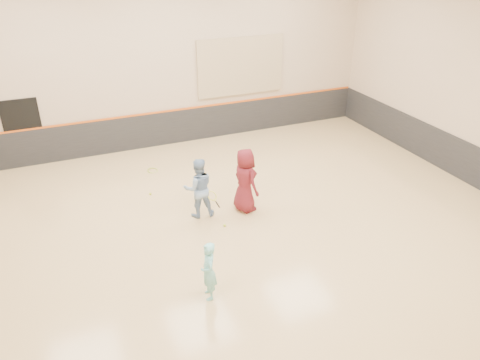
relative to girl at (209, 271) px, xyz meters
name	(u,v)px	position (x,y,z in m)	size (l,w,h in m)	color
room	(230,203)	(1.29, 2.07, 0.17)	(15.04, 12.04, 6.22)	tan
wainscot_back	(167,128)	(1.29, 8.04, -0.04)	(14.90, 0.04, 1.20)	#232326
wainscot_right	(461,160)	(8.76, 2.07, -0.04)	(0.04, 11.90, 1.20)	#232326
accent_stripe	(165,111)	(1.29, 8.03, 0.58)	(14.90, 0.03, 0.06)	#D85914
acoustic_panel	(241,66)	(4.09, 8.02, 1.86)	(3.20, 0.08, 2.00)	tan
doorway	(24,133)	(-3.21, 8.05, 0.46)	(1.10, 0.05, 2.20)	black
girl	(209,271)	(0.00, 0.00, 0.00)	(0.47, 0.31, 1.29)	#7CD7D7
instructor	(198,188)	(0.82, 3.08, 0.17)	(0.79, 0.61, 1.62)	#809FC6
young_man	(245,180)	(2.04, 2.88, 0.23)	(0.86, 0.56, 1.76)	maroon
held_racket	(212,196)	(1.11, 2.89, -0.04)	(0.45, 0.45, 0.44)	yellow
spare_racket	(152,169)	(0.28, 6.13, -0.57)	(0.73, 0.73, 0.15)	#A2C42B
ball_under_racket	(225,225)	(1.22, 2.30, -0.61)	(0.07, 0.07, 0.07)	#C8E435
ball_in_hand	(254,174)	(2.23, 2.77, 0.42)	(0.07, 0.07, 0.07)	gold
ball_beside_spare	(150,194)	(-0.14, 4.65, -0.61)	(0.07, 0.07, 0.07)	#B9C92E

